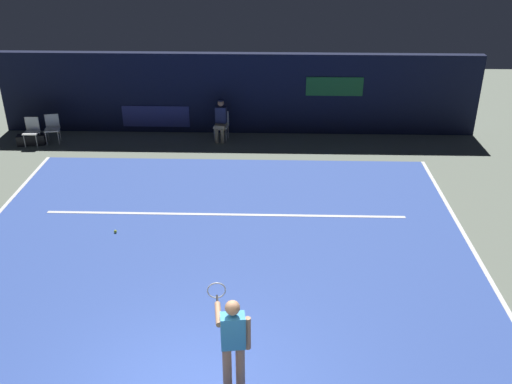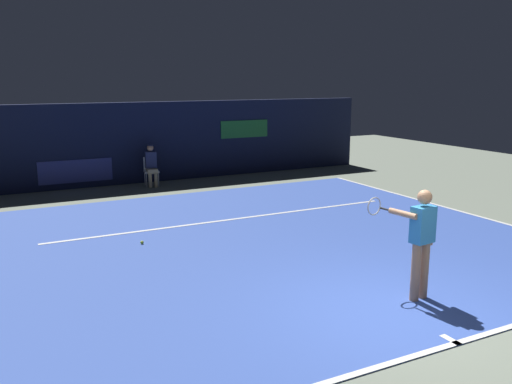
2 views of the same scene
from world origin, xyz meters
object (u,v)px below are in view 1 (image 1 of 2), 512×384
Objects in this scene: tennis_player at (233,341)px; courtside_chair_near at (32,130)px; line_judge_on_chair at (221,120)px; equipment_bag at (31,140)px; courtside_chair_far at (52,127)px; tennis_ball at (115,231)px.

tennis_player reaches higher than courtside_chair_near.
tennis_player is at bearing -55.19° from courtside_chair_near.
equipment_bag is at bearing -174.56° from line_judge_on_chair.
equipment_bag is (-7.00, 9.99, -0.83)m from tennis_player.
equipment_bag is (-0.63, -0.25, -0.34)m from courtside_chair_far.
tennis_ball is at bearing -64.76° from equipment_bag.
tennis_player is at bearing -57.06° from tennis_ball.
tennis_ball is at bearing -58.97° from courtside_chair_far.
tennis_ball is 6.64m from equipment_bag.
tennis_player is 1.97× the size of courtside_chair_near.
courtside_chair_far is (-5.29, -0.32, -0.18)m from line_judge_on_chair.
courtside_chair_near is 12.94× the size of tennis_ball.
line_judge_on_chair reaches higher than equipment_bag.
line_judge_on_chair is 1.57× the size of equipment_bag.
equipment_bag is at bearing 126.77° from tennis_ball.
courtside_chair_far is at bearing 121.91° from tennis_player.
tennis_player is at bearing -66.51° from equipment_bag.
courtside_chair_far is at bearing -176.56° from line_judge_on_chair.
tennis_ball is (-1.95, -5.88, -0.64)m from line_judge_on_chair.
line_judge_on_chair is 5.97m from equipment_bag.
tennis_ball is (3.88, -5.27, -0.46)m from courtside_chair_near.
courtside_chair_near reaches higher than tennis_ball.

